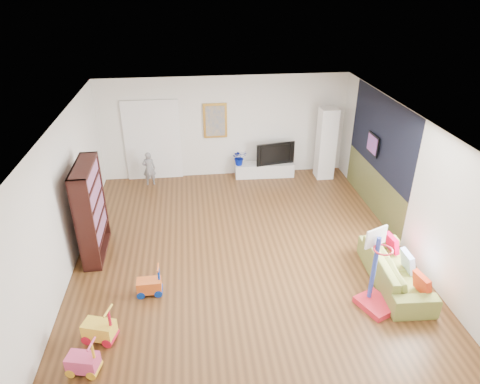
{
  "coord_description": "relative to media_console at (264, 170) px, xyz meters",
  "views": [
    {
      "loc": [
        -0.9,
        -7.02,
        5.04
      ],
      "look_at": [
        0.0,
        0.4,
        1.15
      ],
      "focal_mm": 32.0,
      "sensor_mm": 36.0,
      "label": 1
    }
  ],
  "objects": [
    {
      "name": "floor",
      "position": [
        -1.04,
        -3.47,
        -0.19
      ],
      "size": [
        6.5,
        7.5,
        0.0
      ],
      "primitive_type": "cube",
      "color": "brown",
      "rests_on": "ground"
    },
    {
      "name": "ceiling",
      "position": [
        -1.04,
        -3.47,
        2.51
      ],
      "size": [
        6.5,
        7.5,
        0.0
      ],
      "primitive_type": "cube",
      "color": "white",
      "rests_on": "ground"
    },
    {
      "name": "wall_back",
      "position": [
        -1.04,
        0.28,
        1.16
      ],
      "size": [
        6.5,
        0.0,
        2.7
      ],
      "primitive_type": "cube",
      "color": "silver",
      "rests_on": "ground"
    },
    {
      "name": "wall_front",
      "position": [
        -1.04,
        -7.22,
        1.16
      ],
      "size": [
        6.5,
        0.0,
        2.7
      ],
      "primitive_type": "cube",
      "color": "silver",
      "rests_on": "ground"
    },
    {
      "name": "wall_left",
      "position": [
        -4.29,
        -3.47,
        1.16
      ],
      "size": [
        0.0,
        7.5,
        2.7
      ],
      "primitive_type": "cube",
      "color": "silver",
      "rests_on": "ground"
    },
    {
      "name": "wall_right",
      "position": [
        2.21,
        -3.47,
        1.16
      ],
      "size": [
        0.0,
        7.5,
        2.7
      ],
      "primitive_type": "cube",
      "color": "silver",
      "rests_on": "ground"
    },
    {
      "name": "navy_accent",
      "position": [
        2.19,
        -2.07,
        1.66
      ],
      "size": [
        0.01,
        3.2,
        1.7
      ],
      "primitive_type": "cube",
      "color": "black",
      "rests_on": "wall_right"
    },
    {
      "name": "olive_wainscot",
      "position": [
        2.19,
        -2.07,
        0.31
      ],
      "size": [
        0.01,
        3.2,
        1.0
      ],
      "primitive_type": "cube",
      "color": "brown",
      "rests_on": "wall_right"
    },
    {
      "name": "doorway",
      "position": [
        -2.94,
        0.24,
        0.86
      ],
      "size": [
        1.45,
        0.06,
        2.1
      ],
      "primitive_type": "cube",
      "color": "white",
      "rests_on": "ground"
    },
    {
      "name": "painting_back",
      "position": [
        -1.29,
        0.24,
        1.36
      ],
      "size": [
        0.62,
        0.06,
        0.92
      ],
      "primitive_type": "cube",
      "color": "gold",
      "rests_on": "wall_back"
    },
    {
      "name": "artwork_right",
      "position": [
        2.13,
        -1.87,
        1.36
      ],
      "size": [
        0.04,
        0.56,
        0.46
      ],
      "primitive_type": "cube",
      "color": "#7F3F8C",
      "rests_on": "wall_right"
    },
    {
      "name": "media_console",
      "position": [
        0.0,
        0.0,
        0.0
      ],
      "size": [
        1.6,
        0.45,
        0.37
      ],
      "primitive_type": "cube",
      "rotation": [
        0.0,
        0.0,
        -0.03
      ],
      "color": "silver",
      "rests_on": "ground"
    },
    {
      "name": "tall_cabinet",
      "position": [
        1.6,
        -0.22,
        0.77
      ],
      "size": [
        0.45,
        0.45,
        1.92
      ],
      "primitive_type": "cube",
      "rotation": [
        0.0,
        0.0,
        -0.0
      ],
      "color": "white",
      "rests_on": "ground"
    },
    {
      "name": "bookshelf",
      "position": [
        -3.93,
        -3.12,
        0.77
      ],
      "size": [
        0.37,
        1.31,
        1.9
      ],
      "primitive_type": "cube",
      "rotation": [
        0.0,
        0.0,
        0.02
      ],
      "color": "black",
      "rests_on": "ground"
    },
    {
      "name": "sofa",
      "position": [
        1.55,
        -4.75,
        0.1
      ],
      "size": [
        0.87,
        1.98,
        0.57
      ],
      "primitive_type": "imported",
      "rotation": [
        0.0,
        0.0,
        1.51
      ],
      "color": "olive",
      "rests_on": "ground"
    },
    {
      "name": "basketball_hoop",
      "position": [
        0.98,
        -5.32,
        0.54
      ],
      "size": [
        0.7,
        0.75,
        1.45
      ],
      "primitive_type": "cube",
      "rotation": [
        0.0,
        0.0,
        0.41
      ],
      "color": "red",
      "rests_on": "ground"
    },
    {
      "name": "ride_on_yellow",
      "position": [
        -3.49,
        -5.5,
        0.13
      ],
      "size": [
        0.53,
        0.42,
        0.63
      ],
      "primitive_type": "cube",
      "rotation": [
        0.0,
        0.0,
        -0.3
      ],
      "color": "yellow",
      "rests_on": "ground"
    },
    {
      "name": "ride_on_orange",
      "position": [
        -2.81,
        -4.53,
        0.09
      ],
      "size": [
        0.42,
        0.27,
        0.56
      ],
      "primitive_type": "cube",
      "rotation": [
        0.0,
        0.0,
        0.02
      ],
      "color": "#D55B20",
      "rests_on": "ground"
    },
    {
      "name": "ride_on_pink",
      "position": [
        -3.62,
        -6.08,
        0.1
      ],
      "size": [
        0.48,
        0.36,
        0.57
      ],
      "primitive_type": "cube",
      "rotation": [
        0.0,
        0.0,
        -0.24
      ],
      "color": "#DD4175",
      "rests_on": "ground"
    },
    {
      "name": "child",
      "position": [
        -3.07,
        -0.16,
        0.27
      ],
      "size": [
        0.35,
        0.24,
        0.91
      ],
      "primitive_type": "imported",
      "rotation": [
        0.0,
        0.0,
        3.21
      ],
      "color": "gray",
      "rests_on": "ground"
    },
    {
      "name": "tv",
      "position": [
        0.26,
        0.01,
        0.49
      ],
      "size": [
        1.07,
        0.32,
        0.61
      ],
      "primitive_type": "imported",
      "rotation": [
        0.0,
        0.0,
        0.17
      ],
      "color": "black",
      "rests_on": "media_console"
    },
    {
      "name": "vase_plant",
      "position": [
        -0.69,
        -0.0,
        0.4
      ],
      "size": [
        0.42,
        0.38,
        0.43
      ],
      "primitive_type": "imported",
      "rotation": [
        0.0,
        0.0,
        0.12
      ],
      "color": "#031485",
      "rests_on": "media_console"
    },
    {
      "name": "pillow_left",
      "position": [
        1.71,
        -5.35,
        0.26
      ],
      "size": [
        0.16,
        0.38,
        0.36
      ],
      "primitive_type": "cube",
      "rotation": [
        0.0,
        0.0,
        0.18
      ],
      "color": "red",
      "rests_on": "sofa"
    },
    {
      "name": "pillow_center",
      "position": [
        1.76,
        -4.74,
        0.26
      ],
      "size": [
        0.1,
        0.37,
        0.37
      ],
      "primitive_type": "cube",
      "rotation": [
        0.0,
        0.0,
        -0.0
      ],
      "color": "white",
      "rests_on": "sofa"
    },
    {
      "name": "pillow_right",
      "position": [
        1.72,
        -4.17,
        0.26
      ],
      "size": [
        0.13,
        0.35,
        0.34
      ],
      "primitive_type": "cube",
      "rotation": [
        0.0,
        0.0,
        0.12
      ],
      "color": "#C90030",
      "rests_on": "sofa"
    }
  ]
}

